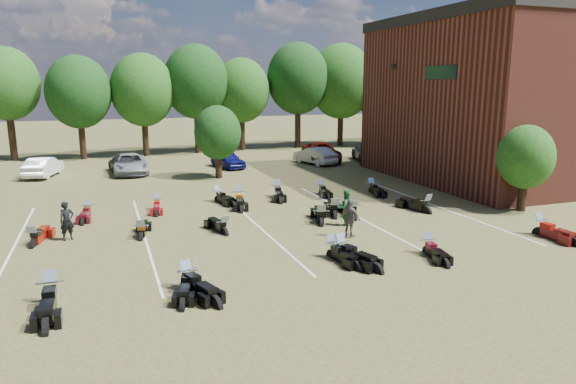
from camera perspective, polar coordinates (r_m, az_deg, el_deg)
name	(u,v)px	position (r m, az deg, el deg)	size (l,w,h in m)	color
ground	(344,236)	(22.03, 6.24, -4.88)	(160.00, 160.00, 0.00)	brown
car_1	(43,167)	(39.52, -25.54, 2.54)	(1.47, 4.21, 1.39)	silver
car_2	(130,164)	(38.62, -17.15, 3.02)	(2.36, 5.12, 1.42)	gray
car_3	(123,164)	(39.38, -17.85, 3.02)	(1.78, 4.37, 1.27)	black
car_4	(228,160)	(39.73, -6.70, 3.61)	(1.52, 3.79, 1.29)	#0C0E59
car_5	(315,156)	(41.38, 3.02, 4.07)	(1.46, 4.20, 1.38)	#A5A5A0
car_6	(321,152)	(42.79, 3.72, 4.43)	(2.56, 5.54, 1.54)	#630B05
car_7	(369,152)	(43.25, 9.01, 4.42)	(2.23, 5.47, 1.59)	#37373C
person_black	(67,221)	(23.03, -23.36, -2.97)	(0.59, 0.39, 1.63)	black
person_green	(345,208)	(23.48, 6.41, -1.73)	(0.81, 0.63, 1.66)	#276939
person_grey	(350,219)	(21.69, 6.92, -2.95)	(0.95, 0.39, 1.62)	#514C45
motorcycle_0	(52,304)	(16.92, -24.74, -11.26)	(0.80, 2.50, 1.40)	black
motorcycle_1	(188,288)	(16.88, -11.04, -10.39)	(0.68, 2.13, 1.19)	black
motorcycle_2	(188,289)	(16.76, -11.06, -10.56)	(0.74, 2.32, 1.30)	black
motorcycle_3	(332,257)	(19.36, 4.92, -7.25)	(0.68, 2.14, 1.19)	black
motorcycle_4	(342,259)	(19.20, 6.00, -7.44)	(0.76, 2.39, 1.33)	black
motorcycle_5	(427,254)	(20.41, 15.18, -6.61)	(0.65, 2.03, 1.13)	black
motorcycle_6	(539,235)	(24.56, 26.13, -4.30)	(0.75, 2.37, 1.32)	#4B0A0A
motorcycle_7	(34,247)	(22.87, -26.39, -5.46)	(0.71, 2.22, 1.24)	maroon
motorcycle_8	(141,239)	(22.31, -15.98, -5.07)	(0.69, 2.16, 1.20)	black
motorcycle_9	(225,234)	(22.29, -7.07, -4.71)	(0.68, 2.13, 1.19)	black
motorcycle_10	(321,225)	(23.60, 3.70, -3.69)	(0.79, 2.48, 1.38)	black
motorcycle_11	(335,218)	(24.90, 5.19, -2.88)	(0.79, 2.49, 1.39)	black
motorcycle_12	(354,219)	(24.78, 7.31, -3.01)	(0.77, 2.42, 1.35)	black
motorcycle_13	(426,213)	(26.61, 15.06, -2.28)	(0.79, 2.49, 1.39)	black
motorcycle_14	(89,216)	(26.89, -21.25, -2.55)	(0.67, 2.09, 1.16)	#4C0A14
motorcycle_15	(157,209)	(27.33, -14.31, -1.87)	(0.64, 2.01, 1.12)	maroon
motorcycle_16	(218,202)	(28.47, -7.78, -1.06)	(0.70, 2.20, 1.23)	black
motorcycle_17	(239,204)	(27.74, -5.52, -1.35)	(0.79, 2.49, 1.39)	black
motorcycle_18	(321,194)	(30.33, 3.69, -0.17)	(0.64, 2.01, 1.12)	black
motorcycle_19	(277,196)	(29.50, -1.23, -0.49)	(0.77, 2.40, 1.34)	black
motorcycle_20	(371,192)	(30.97, 9.25, -0.05)	(0.69, 2.16, 1.20)	black
brick_building	(570,98)	(42.00, 28.83, 9.14)	(25.40, 15.20, 10.70)	maroon
tree_line	(196,84)	(48.62, -10.21, 11.72)	(56.00, 6.00, 9.79)	black
young_tree_near_building	(526,157)	(28.36, 24.90, 3.54)	(2.80, 2.80, 4.16)	black
young_tree_midfield	(218,133)	(35.33, -7.83, 6.54)	(3.20, 3.20, 4.70)	black
parking_lines	(256,225)	(23.67, -3.53, -3.63)	(20.10, 14.00, 0.01)	silver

